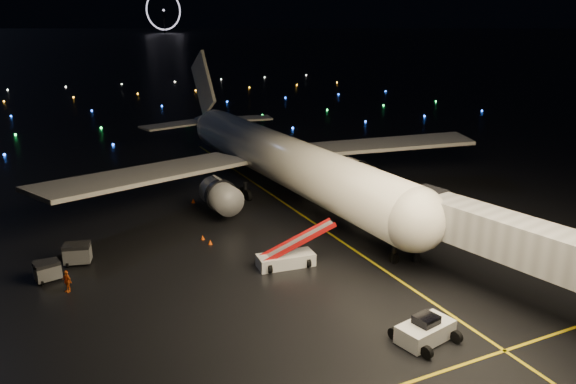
% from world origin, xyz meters
% --- Properties ---
extents(ground, '(2000.00, 2000.00, 0.00)m').
position_xyz_m(ground, '(0.00, 300.00, 0.00)').
color(ground, black).
rests_on(ground, ground).
extents(lane_centre, '(0.25, 80.00, 0.02)m').
position_xyz_m(lane_centre, '(12.00, 15.00, 0.01)').
color(lane_centre, gold).
rests_on(lane_centre, ground).
extents(airliner, '(57.23, 54.62, 15.53)m').
position_xyz_m(airliner, '(12.45, 27.78, 7.76)').
color(airliner, white).
rests_on(airliner, ground).
extents(pushback_tug, '(4.17, 2.74, 1.83)m').
position_xyz_m(pushback_tug, '(8.17, -6.86, 0.92)').
color(pushback_tug, silver).
rests_on(pushback_tug, ground).
extents(belt_loader, '(7.24, 2.66, 3.43)m').
position_xyz_m(belt_loader, '(4.94, 7.51, 1.72)').
color(belt_loader, silver).
rests_on(belt_loader, ground).
extents(crew_c, '(0.92, 1.12, 1.79)m').
position_xyz_m(crew_c, '(-12.21, 10.56, 0.90)').
color(crew_c, orange).
rests_on(crew_c, ground).
extents(safety_cone_0, '(0.49, 0.49, 0.47)m').
position_xyz_m(safety_cone_0, '(0.62, 14.83, 0.24)').
color(safety_cone_0, '#FE5006').
rests_on(safety_cone_0, ground).
extents(safety_cone_1, '(0.49, 0.49, 0.50)m').
position_xyz_m(safety_cone_1, '(2.72, 27.38, 0.25)').
color(safety_cone_1, '#FE5006').
rests_on(safety_cone_1, ground).
extents(safety_cone_2, '(0.48, 0.48, 0.44)m').
position_xyz_m(safety_cone_2, '(0.35, 16.29, 0.22)').
color(safety_cone_2, '#FE5006').
rests_on(safety_cone_2, ground).
extents(ferris_wheel, '(49.33, 16.80, 52.00)m').
position_xyz_m(ferris_wheel, '(170.00, 720.00, 26.00)').
color(ferris_wheel, black).
rests_on(ferris_wheel, ground).
extents(taxiway_lights, '(164.00, 92.00, 0.36)m').
position_xyz_m(taxiway_lights, '(0.00, 106.00, 0.18)').
color(taxiway_lights, black).
rests_on(taxiway_lights, ground).
extents(baggage_cart_0, '(1.84, 1.30, 1.56)m').
position_xyz_m(baggage_cart_0, '(-13.50, 13.58, 0.78)').
color(baggage_cart_0, gray).
rests_on(baggage_cart_0, ground).
extents(baggage_cart_1, '(2.48, 2.02, 1.83)m').
position_xyz_m(baggage_cart_1, '(-10.92, 15.61, 0.92)').
color(baggage_cart_1, gray).
rests_on(baggage_cart_1, ground).
extents(baggage_cart_2, '(2.13, 1.72, 1.60)m').
position_xyz_m(baggage_cart_2, '(-13.44, 13.26, 0.80)').
color(baggage_cart_2, gray).
rests_on(baggage_cart_2, ground).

